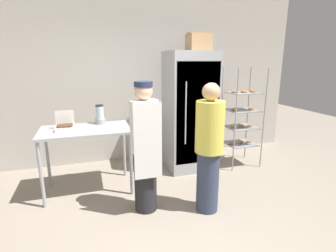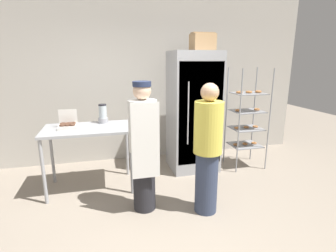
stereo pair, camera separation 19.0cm
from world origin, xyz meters
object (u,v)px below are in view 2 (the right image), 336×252
Objects in this scene: donut_box at (68,125)px; person_baker at (143,146)px; baking_rack at (247,119)px; person_customer at (208,149)px; cardboard_storage_box at (203,42)px; blender_pitcher at (103,114)px; refrigerator at (193,112)px.

person_baker is at bearing -39.39° from donut_box.
person_baker is at bearing -153.86° from baking_rack.
donut_box is 0.16× the size of person_customer.
cardboard_storage_box reaches higher than person_baker.
person_baker is 1.01× the size of person_customer.
cardboard_storage_box is (-0.81, 0.11, 1.26)m from baking_rack.
blender_pitcher is 1.11m from person_baker.
baking_rack reaches higher than blender_pitcher.
blender_pitcher reaches higher than donut_box.
cardboard_storage_box is at bearing -24.62° from refrigerator.
refrigerator reaches higher than person_baker.
person_customer is (1.18, -1.23, -0.23)m from blender_pitcher.
cardboard_storage_box is at bearing 172.07° from baking_rack.
blender_pitcher is at bearing 114.32° from person_baker.
cardboard_storage_box is 0.23× the size of person_customer.
baking_rack is 1.50m from cardboard_storage_box.
person_customer is at bearing -31.04° from donut_box.
cardboard_storage_box reaches higher than blender_pitcher.
cardboard_storage_box is at bearing 43.28° from person_baker.
person_baker is (0.45, -1.00, -0.21)m from blender_pitcher.
donut_box is 1.21m from person_baker.
refrigerator reaches higher than baking_rack.
cardboard_storage_box is 2.02m from person_baker.
donut_box is 2.38m from cardboard_storage_box.
blender_pitcher is 0.18× the size of person_customer.
person_customer is at bearing -102.53° from refrigerator.
person_baker reaches higher than blender_pitcher.
cardboard_storage_box is (1.59, 0.08, 1.07)m from blender_pitcher.
baking_rack is (0.92, -0.16, -0.13)m from refrigerator.
blender_pitcher is at bearing 179.12° from baking_rack.
blender_pitcher is at bearing 133.80° from person_customer.
refrigerator reaches higher than blender_pitcher.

